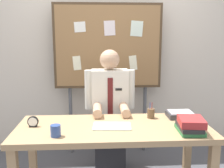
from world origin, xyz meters
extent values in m
cube|color=beige|center=(0.00, 1.22, 1.35)|extent=(6.40, 0.08, 2.70)
cube|color=tan|center=(0.00, 0.00, 0.70)|extent=(1.73, 0.72, 0.05)
cube|color=tan|center=(-0.80, 0.30, 0.34)|extent=(0.07, 0.07, 0.68)
cube|color=tan|center=(0.80, 0.30, 0.34)|extent=(0.07, 0.07, 0.68)
cube|color=#2D2D33|center=(0.00, 0.61, 0.22)|extent=(0.34, 0.30, 0.44)
cube|color=silver|center=(0.00, 0.61, 0.80)|extent=(0.40, 0.22, 0.72)
sphere|color=tan|center=(0.00, 0.61, 1.27)|extent=(0.21, 0.21, 0.21)
cylinder|color=silver|center=(-0.23, 0.59, 0.94)|extent=(0.09, 0.09, 0.43)
cylinder|color=silver|center=(0.23, 0.59, 0.94)|extent=(0.09, 0.09, 0.43)
cylinder|color=tan|center=(-0.14, 0.35, 0.78)|extent=(0.09, 0.30, 0.09)
cylinder|color=tan|center=(0.14, 0.35, 0.78)|extent=(0.09, 0.30, 0.09)
cube|color=#591919|center=(0.00, 0.49, 0.85)|extent=(0.06, 0.01, 0.47)
cube|color=black|center=(0.09, 0.49, 0.96)|extent=(0.07, 0.01, 0.02)
cube|color=#4C3823|center=(0.00, 1.02, 1.40)|extent=(1.33, 0.05, 1.04)
cube|color=olive|center=(0.00, 1.01, 1.40)|extent=(1.27, 0.04, 0.98)
cylinder|color=#59595E|center=(-0.48, 1.05, 0.45)|extent=(0.04, 0.04, 0.91)
cylinder|color=#59595E|center=(0.48, 1.05, 0.45)|extent=(0.04, 0.04, 0.91)
cube|color=#F4EFCC|center=(0.31, 0.98, 1.19)|extent=(0.11, 0.00, 0.19)
cube|color=white|center=(-0.34, 0.98, 1.63)|extent=(0.14, 0.00, 0.13)
cube|color=silver|center=(0.02, 0.98, 1.61)|extent=(0.14, 0.00, 0.18)
cube|color=silver|center=(0.35, 0.98, 1.61)|extent=(0.16, 0.00, 0.19)
cube|color=#F4EFCC|center=(-0.38, 0.98, 1.19)|extent=(0.11, 0.00, 0.18)
cube|color=#337F47|center=(0.63, -0.18, 0.75)|extent=(0.21, 0.27, 0.03)
cube|color=#262626|center=(0.62, -0.19, 0.78)|extent=(0.19, 0.28, 0.03)
cube|color=#B22D2D|center=(0.64, -0.20, 0.83)|extent=(0.23, 0.26, 0.06)
cube|color=silver|center=(-0.01, -0.02, 0.73)|extent=(0.35, 0.22, 0.01)
cylinder|color=black|center=(-0.71, 0.03, 0.78)|extent=(0.10, 0.02, 0.10)
cylinder|color=white|center=(-0.71, 0.02, 0.78)|extent=(0.08, 0.00, 0.08)
cube|color=black|center=(-0.71, 0.03, 0.73)|extent=(0.07, 0.04, 0.01)
cylinder|color=#334C8C|center=(-0.48, -0.21, 0.78)|extent=(0.08, 0.08, 0.10)
cylinder|color=brown|center=(0.38, 0.21, 0.78)|extent=(0.07, 0.07, 0.09)
cylinder|color=#263399|center=(0.37, 0.21, 0.82)|extent=(0.01, 0.01, 0.15)
cylinder|color=maroon|center=(0.39, 0.20, 0.82)|extent=(0.01, 0.01, 0.15)
cylinder|color=gold|center=(0.37, 0.21, 0.82)|extent=(0.01, 0.01, 0.15)
cube|color=#333338|center=(0.68, 0.22, 0.75)|extent=(0.26, 0.20, 0.05)
cube|color=silver|center=(0.68, 0.22, 0.78)|extent=(0.22, 0.17, 0.01)
camera|label=1|loc=(-0.15, -2.23, 1.53)|focal=42.03mm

